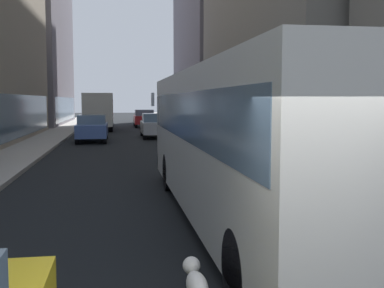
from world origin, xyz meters
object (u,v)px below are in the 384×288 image
Objects in this scene: transit_bus at (244,135)px; car_silver_sedan at (156,125)px; box_truck at (99,110)px; car_red_coupe at (144,118)px; car_blue_hatchback at (92,128)px; dalmatian_dog at (196,285)px.

car_silver_sedan is at bearing 90.00° from transit_bus.
car_silver_sedan is 9.97m from box_truck.
box_truck is (-4.00, -4.19, 0.85)m from car_red_coupe.
dalmatian_dog is at bearing -84.70° from car_blue_hatchback.
transit_bus is 1.54× the size of box_truck.
dalmatian_dog is (-1.74, -39.90, -0.31)m from car_red_coupe.
box_truck reaches higher than dalmatian_dog.
box_truck is (-4.00, 9.09, 0.85)m from car_silver_sedan.
transit_bus is 11.98× the size of dalmatian_dog.
car_red_coupe is 1.01× the size of car_silver_sedan.
dalmatian_dog is (-1.74, -26.62, -0.31)m from car_silver_sedan.
car_red_coupe is at bearing 46.34° from box_truck.
dalmatian_dog is (-1.74, -4.51, -1.26)m from transit_bus.
car_red_coupe is (4.00, 15.54, -0.00)m from car_blue_hatchback.
car_blue_hatchback is (-4.00, 19.86, -0.95)m from transit_bus.
transit_bus reaches higher than car_red_coupe.
car_blue_hatchback is at bearing 95.30° from dalmatian_dog.
car_red_coupe is 4.25× the size of dalmatian_dog.
car_blue_hatchback is 16.04m from car_red_coupe.
car_red_coupe is at bearing 90.00° from car_silver_sedan.
car_silver_sedan is (4.00, 2.25, -0.00)m from car_blue_hatchback.
car_blue_hatchback is 1.10× the size of car_red_coupe.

